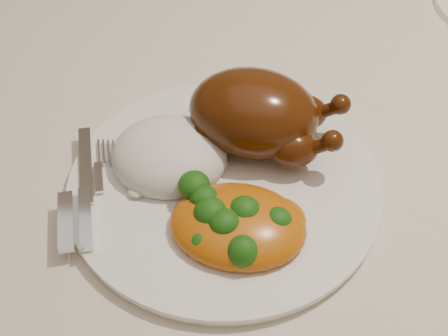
{
  "coord_description": "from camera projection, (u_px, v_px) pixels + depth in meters",
  "views": [
    {
      "loc": [
        -0.11,
        -0.61,
        1.25
      ],
      "look_at": [
        -0.15,
        -0.19,
        0.8
      ],
      "focal_mm": 50.0,
      "sensor_mm": 36.0,
      "label": 1
    }
  ],
  "objects": [
    {
      "name": "rice_mound",
      "position": [
        169.0,
        156.0,
        0.64
      ],
      "size": [
        0.12,
        0.11,
        0.06
      ],
      "rotation": [
        0.0,
        0.0,
        0.0
      ],
      "color": "white",
      "rests_on": "dinner_plate"
    },
    {
      "name": "mac_and_cheese",
      "position": [
        239.0,
        224.0,
        0.58
      ],
      "size": [
        0.14,
        0.11,
        0.05
      ],
      "rotation": [
        0.0,
        0.0,
        -0.09
      ],
      "color": "#C3570C",
      "rests_on": "dinner_plate"
    },
    {
      "name": "roast_chicken",
      "position": [
        257.0,
        114.0,
        0.64
      ],
      "size": [
        0.17,
        0.12,
        0.09
      ],
      "rotation": [
        0.0,
        0.0,
        -0.18
      ],
      "color": "#4F2108",
      "rests_on": "dinner_plate"
    },
    {
      "name": "cutlery",
      "position": [
        81.0,
        201.0,
        0.6
      ],
      "size": [
        0.05,
        0.16,
        0.01
      ],
      "rotation": [
        0.0,
        0.0,
        0.27
      ],
      "color": "silver",
      "rests_on": "dinner_plate"
    },
    {
      "name": "dinner_plate",
      "position": [
        224.0,
        186.0,
        0.63
      ],
      "size": [
        0.41,
        0.41,
        0.01
      ],
      "primitive_type": "cylinder",
      "rotation": [
        0.0,
        0.0,
        -0.42
      ],
      "color": "white",
      "rests_on": "tablecloth"
    },
    {
      "name": "tablecloth",
      "position": [
        358.0,
        99.0,
        0.78
      ],
      "size": [
        1.73,
        1.03,
        0.18
      ],
      "color": "silver",
      "rests_on": "dining_table"
    },
    {
      "name": "dining_table",
      "position": [
        349.0,
        141.0,
        0.83
      ],
      "size": [
        1.6,
        0.9,
        0.76
      ],
      "color": "brown",
      "rests_on": "floor"
    }
  ]
}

